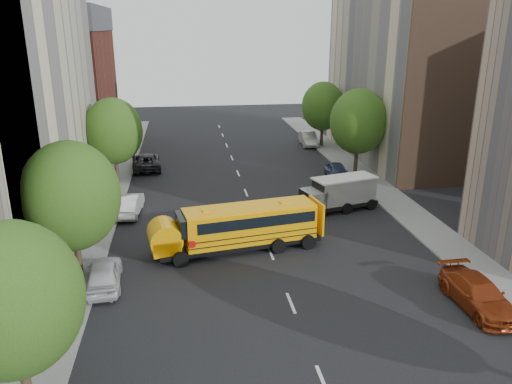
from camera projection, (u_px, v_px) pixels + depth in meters
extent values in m
plane|color=black|center=(265.00, 240.00, 32.89)|extent=(120.00, 120.00, 0.00)
cube|color=slate|center=(97.00, 221.00, 35.97)|extent=(3.00, 80.00, 0.12)
cube|color=slate|center=(399.00, 205.00, 39.16)|extent=(3.00, 80.00, 0.12)
cube|color=silver|center=(246.00, 193.00, 42.28)|extent=(0.15, 64.00, 0.01)
cube|color=maroon|center=(62.00, 93.00, 54.64)|extent=(10.00, 15.00, 13.00)
cube|color=beige|center=(406.00, 72.00, 51.33)|extent=(10.00, 22.00, 18.00)
cube|color=brown|center=(464.00, 83.00, 41.00)|extent=(10.10, 0.30, 18.00)
cylinder|color=#38281C|center=(26.00, 381.00, 17.79)|extent=(0.36, 0.36, 2.70)
ellipsoid|color=#1F4813|center=(12.00, 300.00, 16.75)|extent=(4.80, 4.80, 5.52)
cylinder|color=#38281C|center=(78.00, 257.00, 27.15)|extent=(0.36, 0.36, 2.88)
ellipsoid|color=#1F4813|center=(71.00, 196.00, 26.05)|extent=(5.12, 5.12, 5.89)
cylinder|color=#38281C|center=(117.00, 169.00, 44.07)|extent=(0.36, 0.36, 2.81)
ellipsoid|color=#1F4813|center=(113.00, 131.00, 42.99)|extent=(4.99, 4.99, 5.74)
cylinder|color=#38281C|center=(356.00, 159.00, 47.09)|extent=(0.36, 0.36, 2.95)
ellipsoid|color=#1F4813|center=(358.00, 121.00, 45.96)|extent=(5.25, 5.25, 6.04)
cylinder|color=#38281C|center=(322.00, 135.00, 58.40)|extent=(0.36, 0.36, 2.74)
ellipsoid|color=#1F4813|center=(323.00, 106.00, 57.35)|extent=(4.86, 4.86, 5.59)
cube|color=black|center=(239.00, 242.00, 31.35)|extent=(10.45, 3.99, 0.27)
cube|color=#FFA805|center=(249.00, 223.00, 31.16)|extent=(8.47, 3.61, 2.10)
cube|color=#FFA805|center=(172.00, 243.00, 29.95)|extent=(1.97, 2.34, 0.91)
cube|color=black|center=(187.00, 224.00, 29.88)|extent=(0.80, 2.14, 1.09)
cube|color=#FFA805|center=(249.00, 207.00, 30.82)|extent=(8.44, 3.43, 0.13)
cube|color=black|center=(251.00, 216.00, 31.07)|extent=(7.76, 3.54, 0.68)
cube|color=black|center=(249.00, 234.00, 31.39)|extent=(8.48, 3.66, 0.05)
cube|color=black|center=(249.00, 229.00, 31.27)|extent=(8.48, 3.66, 0.05)
cube|color=#FFA805|center=(310.00, 216.00, 32.37)|extent=(0.51, 2.27, 2.10)
cube|color=#FFA805|center=(210.00, 210.00, 30.08)|extent=(0.63, 0.63, 0.09)
cube|color=#FFA805|center=(280.00, 203.00, 31.41)|extent=(0.63, 0.63, 0.09)
cylinder|color=#FFA805|center=(171.00, 236.00, 29.80)|extent=(2.24, 2.38, 1.91)
cylinder|color=red|center=(197.00, 243.00, 29.11)|extent=(0.46, 0.11, 0.46)
cylinder|color=black|center=(186.00, 258.00, 29.29)|extent=(0.94, 0.42, 0.91)
cylinder|color=black|center=(180.00, 243.00, 31.35)|extent=(0.94, 0.42, 0.91)
cylinder|color=black|center=(275.00, 246.00, 30.92)|extent=(0.94, 0.42, 0.91)
cylinder|color=black|center=(263.00, 232.00, 32.98)|extent=(0.94, 0.42, 0.91)
cylinder|color=black|center=(302.00, 242.00, 31.45)|extent=(0.94, 0.42, 0.91)
cylinder|color=black|center=(289.00, 229.00, 33.51)|extent=(0.94, 0.42, 0.91)
cube|color=black|center=(338.00, 204.00, 38.14)|extent=(6.34, 3.50, 0.30)
cube|color=white|center=(344.00, 190.00, 38.00)|extent=(4.95, 3.04, 1.81)
cube|color=white|center=(313.00, 198.00, 37.07)|extent=(1.85, 2.21, 1.20)
cube|color=silver|center=(345.00, 178.00, 37.70)|extent=(5.17, 3.19, 0.12)
cylinder|color=black|center=(319.00, 213.00, 36.46)|extent=(0.88, 0.46, 0.84)
cylinder|color=black|center=(306.00, 205.00, 38.21)|extent=(0.88, 0.46, 0.84)
cylinder|color=black|center=(347.00, 209.00, 37.37)|extent=(0.88, 0.46, 0.84)
cylinder|color=black|center=(333.00, 200.00, 39.12)|extent=(0.88, 0.46, 0.84)
cylinder|color=black|center=(372.00, 205.00, 38.20)|extent=(0.88, 0.46, 0.84)
cylinder|color=black|center=(357.00, 197.00, 39.95)|extent=(0.88, 0.46, 0.84)
imported|color=silver|center=(104.00, 274.00, 26.79)|extent=(2.10, 4.55, 1.51)
imported|color=silver|center=(129.00, 204.00, 37.25)|extent=(1.99, 4.83, 1.55)
imported|color=black|center=(146.00, 161.00, 49.13)|extent=(3.14, 5.92, 1.58)
imported|color=maroon|center=(478.00, 294.00, 24.79)|extent=(2.18, 5.16, 1.49)
imported|color=#303B54|center=(337.00, 172.00, 45.77)|extent=(2.00, 4.44, 1.48)
imported|color=#A5A49F|center=(308.00, 139.00, 59.08)|extent=(1.98, 4.90, 1.58)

